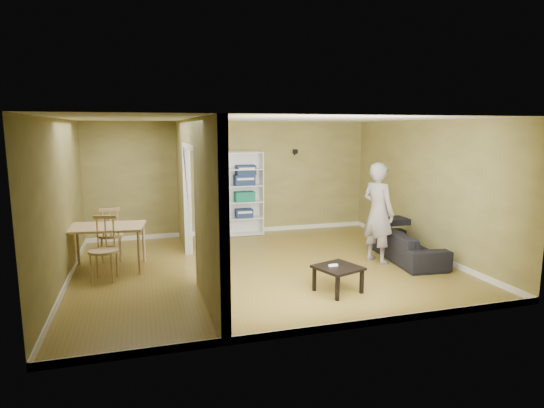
% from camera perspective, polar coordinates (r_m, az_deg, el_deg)
% --- Properties ---
extents(room_shell, '(6.50, 6.50, 6.50)m').
position_cam_1_polar(room_shell, '(7.89, -0.99, 1.14)').
color(room_shell, olive).
rests_on(room_shell, ground).
extents(partition, '(0.22, 5.50, 2.60)m').
position_cam_1_polar(partition, '(7.67, -9.67, 0.76)').
color(partition, '#9F9551').
rests_on(partition, ground).
extents(wall_speaker, '(0.10, 0.10, 0.10)m').
position_cam_1_polar(wall_speaker, '(10.84, 2.93, 6.58)').
color(wall_speaker, black).
rests_on(wall_speaker, room_shell).
extents(sofa, '(2.00, 1.01, 0.74)m').
position_cam_1_polar(sofa, '(8.92, 16.55, -4.39)').
color(sofa, black).
rests_on(sofa, ground).
extents(person, '(0.95, 0.85, 2.17)m').
position_cam_1_polar(person, '(8.48, 13.21, -0.01)').
color(person, slate).
rests_on(person, ground).
extents(bookshelf, '(0.81, 0.35, 1.92)m').
position_cam_1_polar(bookshelf, '(10.50, -3.47, 1.33)').
color(bookshelf, white).
rests_on(bookshelf, ground).
extents(paper_box_navy_a, '(0.39, 0.26, 0.20)m').
position_cam_1_polar(paper_box_navy_a, '(10.52, -3.54, -1.16)').
color(paper_box_navy_a, navy).
rests_on(paper_box_navy_a, bookshelf).
extents(paper_box_teal, '(0.44, 0.29, 0.23)m').
position_cam_1_polar(paper_box_teal, '(10.46, -3.46, 0.94)').
color(paper_box_teal, '#1E5952').
rests_on(paper_box_teal, bookshelf).
extents(paper_box_navy_b, '(0.46, 0.30, 0.24)m').
position_cam_1_polar(paper_box_navy_b, '(10.41, -3.50, 3.01)').
color(paper_box_navy_b, navy).
rests_on(paper_box_navy_b, bookshelf).
extents(paper_box_navy_c, '(0.44, 0.28, 0.22)m').
position_cam_1_polar(paper_box_navy_c, '(10.39, -3.32, 4.21)').
color(paper_box_navy_c, '#191E48').
rests_on(paper_box_navy_c, bookshelf).
extents(coffee_table, '(0.60, 0.60, 0.40)m').
position_cam_1_polar(coffee_table, '(6.96, 8.29, -8.23)').
color(coffee_table, black).
rests_on(coffee_table, ground).
extents(game_controller, '(0.14, 0.04, 0.03)m').
position_cam_1_polar(game_controller, '(6.94, 7.67, -7.62)').
color(game_controller, white).
rests_on(game_controller, coffee_table).
extents(dining_table, '(1.25, 0.83, 0.78)m').
position_cam_1_polar(dining_table, '(8.36, -20.07, -3.12)').
color(dining_table, tan).
rests_on(dining_table, ground).
extents(chair_left, '(0.50, 0.50, 0.89)m').
position_cam_1_polar(chair_left, '(8.45, -25.57, -5.17)').
color(chair_left, tan).
rests_on(chair_left, ground).
extents(chair_near, '(0.56, 0.56, 1.04)m').
position_cam_1_polar(chair_near, '(7.85, -20.41, -5.31)').
color(chair_near, tan).
rests_on(chair_near, ground).
extents(chair_far, '(0.52, 0.52, 1.03)m').
position_cam_1_polar(chair_far, '(8.97, -19.61, -3.52)').
color(chair_far, tan).
rests_on(chair_far, ground).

